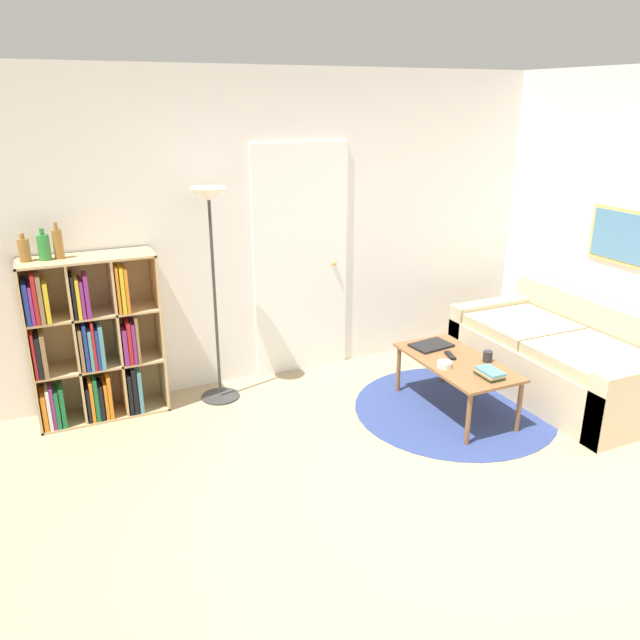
{
  "coord_description": "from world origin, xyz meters",
  "views": [
    {
      "loc": [
        -1.98,
        -2.56,
        2.35
      ],
      "look_at": [
        -0.24,
        1.29,
        0.85
      ],
      "focal_mm": 35.0,
      "sensor_mm": 36.0,
      "label": 1
    }
  ],
  "objects_px": {
    "coffee_table": "(457,365)",
    "cup": "(488,356)",
    "bottle_right": "(58,244)",
    "bottle_left": "(24,250)",
    "laptop": "(431,345)",
    "bottle_middle": "(44,247)",
    "bookshelf": "(91,344)",
    "floor_lamp": "(211,237)",
    "bowl": "(445,364)",
    "couch": "(564,359)"
  },
  "relations": [
    {
      "from": "laptop",
      "to": "cup",
      "type": "relative_size",
      "value": 3.98
    },
    {
      "from": "laptop",
      "to": "couch",
      "type": "bearing_deg",
      "value": -19.35
    },
    {
      "from": "coffee_table",
      "to": "laptop",
      "type": "height_order",
      "value": "laptop"
    },
    {
      "from": "bottle_left",
      "to": "couch",
      "type": "bearing_deg",
      "value": -16.25
    },
    {
      "from": "bottle_left",
      "to": "laptop",
      "type": "bearing_deg",
      "value": -15.07
    },
    {
      "from": "bowl",
      "to": "bottle_middle",
      "type": "relative_size",
      "value": 0.49
    },
    {
      "from": "cup",
      "to": "bottle_left",
      "type": "relative_size",
      "value": 0.43
    },
    {
      "from": "couch",
      "to": "bowl",
      "type": "bearing_deg",
      "value": -179.33
    },
    {
      "from": "coffee_table",
      "to": "bowl",
      "type": "xyz_separation_m",
      "value": [
        -0.17,
        -0.07,
        0.07
      ]
    },
    {
      "from": "floor_lamp",
      "to": "laptop",
      "type": "relative_size",
      "value": 4.99
    },
    {
      "from": "floor_lamp",
      "to": "cup",
      "type": "relative_size",
      "value": 19.85
    },
    {
      "from": "bookshelf",
      "to": "bottle_middle",
      "type": "bearing_deg",
      "value": 175.97
    },
    {
      "from": "couch",
      "to": "cup",
      "type": "relative_size",
      "value": 20.75
    },
    {
      "from": "cup",
      "to": "bottle_middle",
      "type": "xyz_separation_m",
      "value": [
        -3.01,
        1.21,
        0.89
      ]
    },
    {
      "from": "bookshelf",
      "to": "bottle_middle",
      "type": "height_order",
      "value": "bottle_middle"
    },
    {
      "from": "floor_lamp",
      "to": "bottle_right",
      "type": "xyz_separation_m",
      "value": [
        -1.08,
        0.11,
        0.02
      ]
    },
    {
      "from": "bookshelf",
      "to": "coffee_table",
      "type": "xyz_separation_m",
      "value": [
        2.59,
        -1.08,
        -0.21
      ]
    },
    {
      "from": "couch",
      "to": "laptop",
      "type": "bearing_deg",
      "value": 160.65
    },
    {
      "from": "coffee_table",
      "to": "bottle_right",
      "type": "height_order",
      "value": "bottle_right"
    },
    {
      "from": "bottle_left",
      "to": "cup",
      "type": "bearing_deg",
      "value": -21.35
    },
    {
      "from": "coffee_table",
      "to": "bottle_left",
      "type": "relative_size",
      "value": 5.15
    },
    {
      "from": "bowl",
      "to": "bottle_left",
      "type": "relative_size",
      "value": 0.56
    },
    {
      "from": "laptop",
      "to": "bowl",
      "type": "bearing_deg",
      "value": -110.36
    },
    {
      "from": "laptop",
      "to": "bottle_left",
      "type": "relative_size",
      "value": 1.72
    },
    {
      "from": "cup",
      "to": "bowl",
      "type": "bearing_deg",
      "value": 172.96
    },
    {
      "from": "bookshelf",
      "to": "bottle_left",
      "type": "distance_m",
      "value": 0.84
    },
    {
      "from": "bookshelf",
      "to": "floor_lamp",
      "type": "relative_size",
      "value": 0.74
    },
    {
      "from": "coffee_table",
      "to": "bottle_middle",
      "type": "bearing_deg",
      "value": 158.67
    },
    {
      "from": "bookshelf",
      "to": "couch",
      "type": "height_order",
      "value": "bookshelf"
    },
    {
      "from": "bottle_middle",
      "to": "bookshelf",
      "type": "bearing_deg",
      "value": -4.03
    },
    {
      "from": "bookshelf",
      "to": "couch",
      "type": "xyz_separation_m",
      "value": [
        3.65,
        -1.14,
        -0.32
      ]
    },
    {
      "from": "couch",
      "to": "bottle_middle",
      "type": "xyz_separation_m",
      "value": [
        -3.87,
        1.15,
        1.09
      ]
    },
    {
      "from": "bottle_middle",
      "to": "bottle_right",
      "type": "height_order",
      "value": "bottle_right"
    },
    {
      "from": "couch",
      "to": "bottle_middle",
      "type": "relative_size",
      "value": 7.95
    },
    {
      "from": "bowl",
      "to": "bottle_left",
      "type": "xyz_separation_m",
      "value": [
        -2.77,
        1.18,
        0.9
      ]
    },
    {
      "from": "bookshelf",
      "to": "floor_lamp",
      "type": "height_order",
      "value": "floor_lamp"
    },
    {
      "from": "floor_lamp",
      "to": "couch",
      "type": "relative_size",
      "value": 0.96
    },
    {
      "from": "coffee_table",
      "to": "cup",
      "type": "relative_size",
      "value": 11.89
    },
    {
      "from": "cup",
      "to": "bookshelf",
      "type": "bearing_deg",
      "value": 156.72
    },
    {
      "from": "bottle_left",
      "to": "bowl",
      "type": "bearing_deg",
      "value": -23.09
    },
    {
      "from": "laptop",
      "to": "bottle_left",
      "type": "bearing_deg",
      "value": 164.93
    },
    {
      "from": "coffee_table",
      "to": "laptop",
      "type": "distance_m",
      "value": 0.33
    },
    {
      "from": "cup",
      "to": "bottle_right",
      "type": "distance_m",
      "value": 3.28
    },
    {
      "from": "bottle_left",
      "to": "bottle_right",
      "type": "bearing_deg",
      "value": -2.01
    },
    {
      "from": "bookshelf",
      "to": "coffee_table",
      "type": "bearing_deg",
      "value": -22.69
    },
    {
      "from": "bottle_middle",
      "to": "floor_lamp",
      "type": "bearing_deg",
      "value": -5.36
    },
    {
      "from": "bottle_left",
      "to": "bottle_right",
      "type": "height_order",
      "value": "bottle_right"
    },
    {
      "from": "floor_lamp",
      "to": "bottle_left",
      "type": "distance_m",
      "value": 1.31
    },
    {
      "from": "bowl",
      "to": "bottle_right",
      "type": "distance_m",
      "value": 2.95
    },
    {
      "from": "coffee_table",
      "to": "bottle_right",
      "type": "relative_size",
      "value": 3.96
    }
  ]
}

